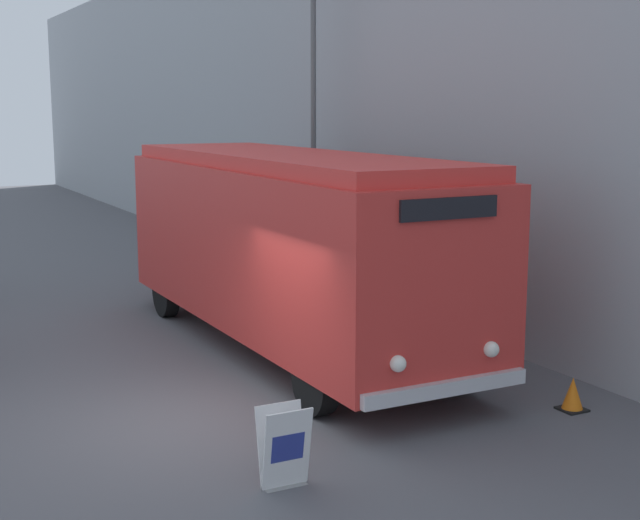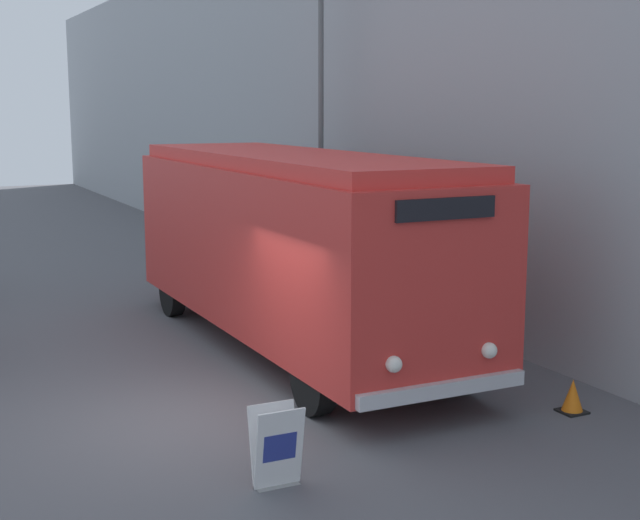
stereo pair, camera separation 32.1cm
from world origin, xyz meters
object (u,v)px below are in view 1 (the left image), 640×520
vintage_bus (288,240)px  sign_board (284,448)px  streetlamp (313,83)px  traffic_cone (573,394)px

vintage_bus → sign_board: 6.12m
streetlamp → vintage_bus: bearing=-123.1°
traffic_cone → sign_board: bearing=-174.8°
sign_board → traffic_cone: 4.75m
traffic_cone → streetlamp: bearing=88.4°
vintage_bus → sign_board: (-2.60, -5.33, -1.50)m
vintage_bus → traffic_cone: bearing=-66.5°
sign_board → traffic_cone: bearing=5.2°
sign_board → vintage_bus: bearing=64.0°
vintage_bus → traffic_cone: vintage_bus is taller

